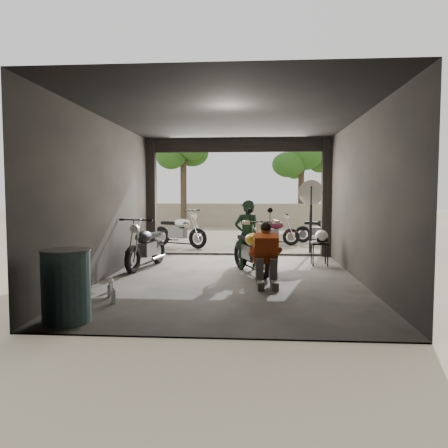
# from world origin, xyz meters

# --- Properties ---
(ground) EXTENTS (80.00, 80.00, 0.00)m
(ground) POSITION_xyz_m (0.00, 0.00, 0.00)
(ground) COLOR #7A6D56
(ground) RESTS_ON ground
(garage) EXTENTS (7.00, 7.13, 3.20)m
(garage) POSITION_xyz_m (0.00, 0.55, 1.28)
(garage) COLOR #2D2B28
(garage) RESTS_ON ground
(boundary_wall) EXTENTS (18.00, 0.30, 1.20)m
(boundary_wall) POSITION_xyz_m (0.00, 14.00, 0.60)
(boundary_wall) COLOR gray
(boundary_wall) RESTS_ON ground
(tree_left) EXTENTS (2.20, 2.20, 5.60)m
(tree_left) POSITION_xyz_m (-3.00, 12.50, 3.99)
(tree_left) COLOR #382B1E
(tree_left) RESTS_ON ground
(tree_right) EXTENTS (2.20, 2.20, 5.00)m
(tree_right) POSITION_xyz_m (2.80, 14.00, 3.56)
(tree_right) COLOR #382B1E
(tree_right) RESTS_ON ground
(main_bike) EXTENTS (1.33, 1.92, 1.18)m
(main_bike) POSITION_xyz_m (0.40, 0.77, 0.59)
(main_bike) COLOR white
(main_bike) RESTS_ON ground
(left_bike) EXTENTS (1.02, 1.83, 1.17)m
(left_bike) POSITION_xyz_m (-2.00, 1.22, 0.59)
(left_bike) COLOR black
(left_bike) RESTS_ON ground
(outside_bike_a) EXTENTS (1.95, 1.46, 1.22)m
(outside_bike_a) POSITION_xyz_m (-1.94, 5.17, 0.61)
(outside_bike_a) COLOR black
(outside_bike_a) RESTS_ON ground
(outside_bike_b) EXTENTS (1.60, 0.71, 1.06)m
(outside_bike_b) POSITION_xyz_m (1.05, 5.94, 0.53)
(outside_bike_b) COLOR #471121
(outside_bike_b) RESTS_ON ground
(outside_bike_c) EXTENTS (1.75, 1.18, 1.09)m
(outside_bike_c) POSITION_xyz_m (2.75, 6.65, 0.55)
(outside_bike_c) COLOR black
(outside_bike_c) RESTS_ON ground
(rider) EXTENTS (0.65, 0.51, 1.57)m
(rider) POSITION_xyz_m (0.30, 1.17, 0.79)
(rider) COLOR black
(rider) RESTS_ON ground
(mechanic) EXTENTS (0.63, 0.83, 1.14)m
(mechanic) POSITION_xyz_m (0.69, -0.63, 0.57)
(mechanic) COLOR #CF4C1B
(mechanic) RESTS_ON ground
(stool) EXTENTS (0.40, 0.40, 0.56)m
(stool) POSITION_xyz_m (2.00, 1.88, 0.48)
(stool) COLOR black
(stool) RESTS_ON ground
(helmet) EXTENTS (0.37, 0.38, 0.30)m
(helmet) POSITION_xyz_m (2.04, 1.85, 0.71)
(helmet) COLOR white
(helmet) RESTS_ON stool
(oil_drum) EXTENTS (0.79, 0.79, 0.97)m
(oil_drum) POSITION_xyz_m (-2.00, -3.00, 0.49)
(oil_drum) COLOR #436970
(oil_drum) RESTS_ON ground
(sign_post) EXTENTS (0.70, 0.08, 2.09)m
(sign_post) POSITION_xyz_m (2.01, 3.69, 1.38)
(sign_post) COLOR black
(sign_post) RESTS_ON ground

